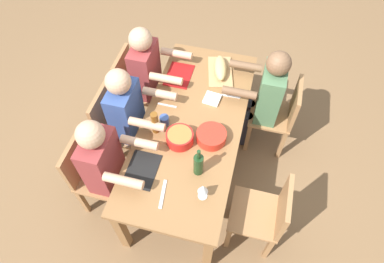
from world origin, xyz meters
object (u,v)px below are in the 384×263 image
at_px(chair_near_right, 92,172).
at_px(diner_near_center, 131,114).
at_px(bread_loaf, 220,68).
at_px(wine_bottle, 198,164).
at_px(diner_far_left, 265,95).
at_px(cup_near_center, 164,120).
at_px(dining_table, 192,130).
at_px(cutting_board, 220,72).
at_px(chair_far_left, 280,113).
at_px(chair_far_right, 266,214).
at_px(diner_near_right, 107,164).
at_px(napkin_stack, 212,99).
at_px(serving_bowl_fruit, 180,137).
at_px(beer_bottle, 155,123).
at_px(serving_bowl_greens, 211,136).
at_px(wine_glass, 203,189).
at_px(diner_near_left, 150,73).
at_px(chair_near_center, 116,124).
at_px(chair_near_left, 135,85).

xyz_separation_m(chair_near_right, diner_near_center, (-0.52, 0.18, 0.21)).
bearing_deg(bread_loaf, wine_bottle, 2.84).
height_order(diner_far_left, cup_near_center, diner_far_left).
distance_m(diner_far_left, bread_loaf, 0.48).
bearing_deg(dining_table, cutting_board, 170.76).
bearing_deg(chair_far_left, cutting_board, -101.47).
relative_size(chair_far_right, chair_far_left, 1.00).
distance_m(diner_near_right, cutting_board, 1.35).
xyz_separation_m(bread_loaf, napkin_stack, (0.35, -0.00, -0.05)).
relative_size(serving_bowl_fruit, cutting_board, 0.56).
height_order(beer_bottle, cup_near_center, beer_bottle).
bearing_deg(cutting_board, serving_bowl_greens, 6.32).
distance_m(cutting_board, beer_bottle, 0.89).
xyz_separation_m(chair_far_right, napkin_stack, (-0.83, -0.64, 0.27)).
distance_m(bread_loaf, wine_bottle, 1.08).
xyz_separation_m(diner_near_right, serving_bowl_fruit, (-0.33, 0.51, 0.10)).
bearing_deg(serving_bowl_fruit, diner_far_left, 139.55).
distance_m(beer_bottle, wine_glass, 0.70).
height_order(chair_far_right, diner_far_left, diner_far_left).
xyz_separation_m(wine_bottle, wine_glass, (0.19, 0.08, 0.01)).
distance_m(diner_near_center, diner_far_left, 1.23).
distance_m(chair_near_right, cutting_board, 1.47).
relative_size(chair_far_left, cup_near_center, 9.80).
height_order(wine_bottle, wine_glass, wine_bottle).
xyz_separation_m(dining_table, diner_near_center, (0.00, -0.56, 0.04)).
relative_size(cutting_board, wine_glass, 2.41).
xyz_separation_m(diner_near_left, wine_glass, (1.14, 0.80, 0.16)).
bearing_deg(chair_near_right, chair_far_left, 125.16).
xyz_separation_m(chair_far_right, cup_near_center, (-0.47, -0.97, 0.30)).
bearing_deg(diner_near_right, wine_bottle, 97.70).
xyz_separation_m(diner_near_center, beer_bottle, (0.14, 0.29, 0.15)).
bearing_deg(chair_near_center, serving_bowl_greens, 83.11).
bearing_deg(diner_near_left, chair_far_left, 90.00).
distance_m(chair_far_right, serving_bowl_greens, 0.75).
relative_size(chair_far_right, diner_near_center, 0.71).
bearing_deg(beer_bottle, diner_far_left, 128.69).
distance_m(serving_bowl_greens, beer_bottle, 0.47).
bearing_deg(diner_near_center, diner_near_left, 180.00).
bearing_deg(chair_far_left, diner_near_left, -90.00).
bearing_deg(cup_near_center, diner_near_center, -98.93).
bearing_deg(cutting_board, diner_near_right, -29.51).
height_order(diner_far_left, chair_near_left, diner_far_left).
height_order(chair_near_right, diner_near_center, diner_near_center).
distance_m(diner_near_center, wine_glass, 1.02).
height_order(dining_table, diner_near_left, diner_near_left).
bearing_deg(napkin_stack, diner_near_right, -38.72).
bearing_deg(diner_far_left, chair_far_right, 9.96).
bearing_deg(chair_near_right, bread_loaf, 144.16).
relative_size(diner_far_left, cup_near_center, 13.83).
bearing_deg(bread_loaf, diner_far_left, 74.09).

